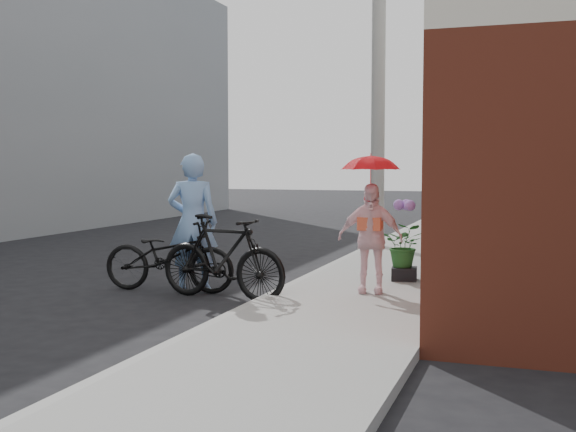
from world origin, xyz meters
The scene contains 11 objects.
ground centered at (0.00, 0.00, 0.00)m, with size 80.00×80.00×0.00m, color black.
sidewalk centered at (2.10, 2.00, 0.06)m, with size 2.20×24.00×0.12m, color gray.
curb centered at (0.94, 2.00, 0.06)m, with size 0.12×24.00×0.12m, color #9E9E99.
utility_pole centered at (1.10, 6.00, 3.50)m, with size 0.28×0.28×7.00m, color #9E9E99.
officer centered at (-0.43, 0.65, 0.98)m, with size 0.71×0.47×1.95m, color #7DA7DE.
bike_left centered at (-0.70, 0.44, 0.51)m, with size 0.68×1.94×1.02m, color black.
bike_right centered at (0.26, 0.14, 0.57)m, with size 0.53×1.89×1.13m, color black.
kimono_woman centered at (2.15, 0.62, 0.84)m, with size 0.84×0.35×1.43m, color #FFD5DD.
parasol centered at (2.15, 0.62, 1.87)m, with size 0.73×0.73×0.64m, color red.
planter centered at (2.40, 1.78, 0.21)m, with size 0.36×0.36×0.19m, color black.
potted_plant centered at (2.40, 1.78, 0.63)m, with size 0.58×0.50×0.64m, color #255A24.
Camera 1 is at (4.18, -8.57, 1.80)m, focal length 45.00 mm.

